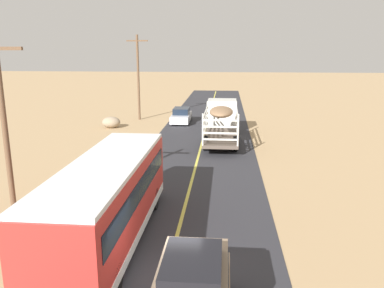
% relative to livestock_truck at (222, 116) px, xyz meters
% --- Properties ---
extents(livestock_truck, '(2.53, 9.70, 3.02)m').
position_rel_livestock_truck_xyz_m(livestock_truck, '(0.00, 0.00, 0.00)').
color(livestock_truck, silver).
rests_on(livestock_truck, road_surface).
extents(bus, '(2.54, 10.00, 3.21)m').
position_rel_livestock_truck_xyz_m(bus, '(-4.00, -18.73, -0.04)').
color(bus, red).
rests_on(bus, road_surface).
extents(car_far, '(1.80, 4.40, 1.46)m').
position_rel_livestock_truck_xyz_m(car_far, '(-4.15, 6.49, -1.10)').
color(car_far, silver).
rests_on(car_far, road_surface).
extents(power_pole_near, '(2.20, 0.24, 7.86)m').
position_rel_livestock_truck_xyz_m(power_pole_near, '(-8.78, -17.07, 2.43)').
color(power_pole_near, brown).
rests_on(power_pole_near, ground).
extents(power_pole_mid, '(2.20, 0.24, 8.70)m').
position_rel_livestock_truck_xyz_m(power_pole_mid, '(-8.78, 7.85, 2.86)').
color(power_pole_mid, brown).
rests_on(power_pole_mid, ground).
extents(boulder_near_shoulder, '(1.72, 1.43, 1.06)m').
position_rel_livestock_truck_xyz_m(boulder_near_shoulder, '(-10.46, 3.21, -1.26)').
color(boulder_near_shoulder, gray).
rests_on(boulder_near_shoulder, ground).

